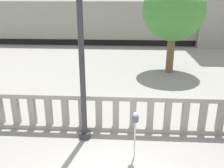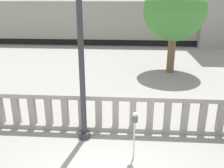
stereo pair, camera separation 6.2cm
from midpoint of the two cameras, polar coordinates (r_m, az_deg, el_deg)
The scene contains 6 objects.
balustrade at distance 8.15m, azimuth 1.06°, elevation -6.74°, with size 15.30×0.24×1.25m.
lamppost at distance 6.93m, azimuth -7.08°, elevation 12.86°, with size 0.39×0.39×6.26m.
parking_meter at distance 6.67m, azimuth 5.47°, elevation -8.60°, with size 0.17×0.17×1.39m.
train_near at distance 23.17m, azimuth -7.51°, elevation 14.07°, with size 22.31×2.91×4.28m.
train_far at distance 36.44m, azimuth -3.24°, elevation 16.03°, with size 27.82×2.63×3.88m.
tree_left at distance 14.19m, azimuth 14.28°, elevation 16.07°, with size 3.33×3.33×5.14m.
Camera 2 is at (0.37, -4.66, 4.31)m, focal length 40.00 mm.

